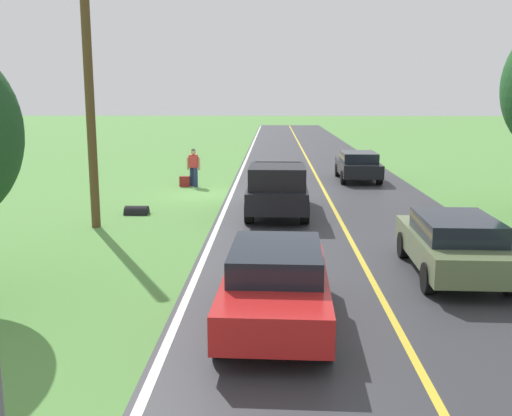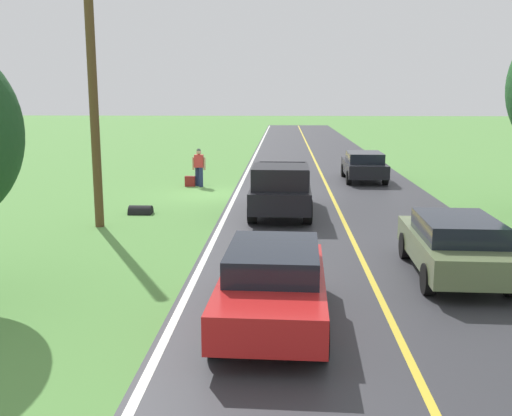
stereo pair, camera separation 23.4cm
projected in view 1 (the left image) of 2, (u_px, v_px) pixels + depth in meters
ground_plane at (207, 195)px, 24.70m from camera, size 200.00×200.00×0.00m
road_surface at (327, 195)px, 24.55m from camera, size 8.40×120.00×0.00m
lane_edge_line at (231, 195)px, 24.67m from camera, size 0.16×117.60×0.00m
lane_centre_line at (327, 195)px, 24.55m from camera, size 0.14×117.60×0.00m
hitchhiker_walking at (194, 165)px, 26.78m from camera, size 0.62×0.51×1.75m
suitcase_carried at (185, 181)px, 26.86m from camera, size 0.46×0.21×0.48m
pickup_truck_passing at (277, 187)px, 20.34m from camera, size 2.16×5.43×1.82m
sedan_ahead_same_lane at (276, 283)px, 10.63m from camera, size 2.04×4.46×1.41m
sedan_near_oncoming at (358, 165)px, 28.75m from camera, size 1.97×4.42×1.41m
sedan_mid_oncoming at (453, 243)px, 13.49m from camera, size 2.03×4.45×1.41m
utility_pole_roadside at (90, 104)px, 17.87m from camera, size 0.28×0.28×7.73m
drainage_culvert at (137, 214)px, 20.62m from camera, size 0.80×0.60×0.60m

